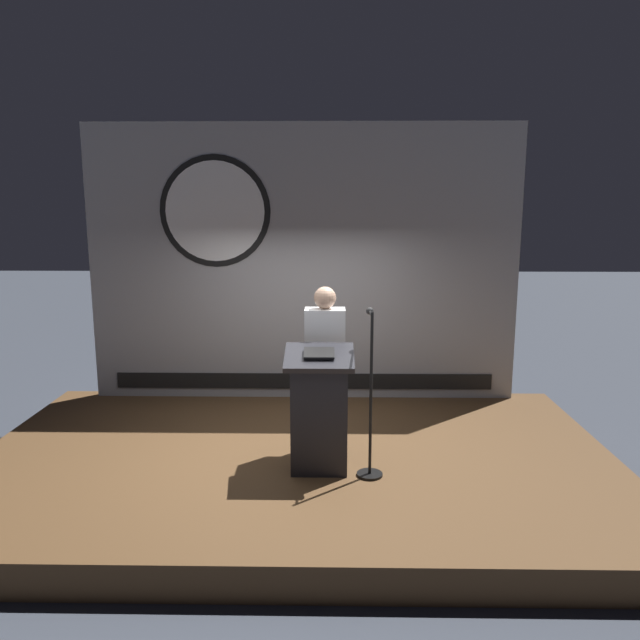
% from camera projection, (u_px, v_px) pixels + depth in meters
% --- Properties ---
extents(ground_plane, '(40.00, 40.00, 0.00)m').
position_uv_depth(ground_plane, '(296.00, 479.00, 6.23)').
color(ground_plane, '#383D47').
extents(stage_platform, '(6.40, 4.00, 0.30)m').
position_uv_depth(stage_platform, '(296.00, 466.00, 6.21)').
color(stage_platform, brown).
rests_on(stage_platform, ground).
extents(banner_display, '(5.41, 0.12, 3.46)m').
position_uv_depth(banner_display, '(301.00, 264.00, 7.67)').
color(banner_display, '#9E9EA3').
rests_on(banner_display, stage_platform).
extents(podium, '(0.64, 0.50, 1.18)m').
position_uv_depth(podium, '(319.00, 411.00, 5.68)').
color(podium, '#26262B').
rests_on(podium, stage_platform).
extents(speaker_person, '(0.40, 0.26, 1.68)m').
position_uv_depth(speaker_person, '(325.00, 368.00, 6.10)').
color(speaker_person, black).
rests_on(speaker_person, stage_platform).
extents(microphone_stand, '(0.24, 0.50, 1.54)m').
position_uv_depth(microphone_stand, '(370.00, 418.00, 5.58)').
color(microphone_stand, black).
rests_on(microphone_stand, stage_platform).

